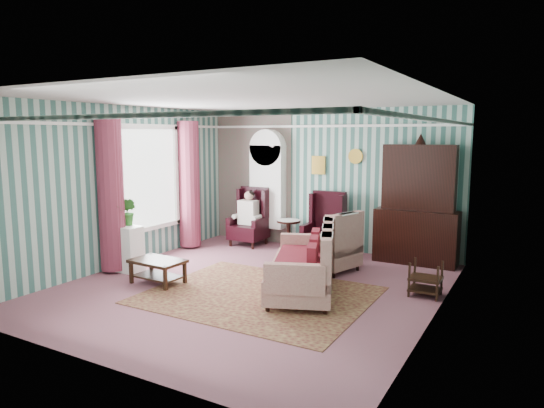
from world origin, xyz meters
The scene contains 17 objects.
floor centered at (0.00, 0.00, 0.00)m, with size 6.00×6.00×0.00m, color #874E5A.
room_shell centered at (-0.62, 0.18, 2.01)m, with size 5.53×6.02×2.91m.
bookcase centered at (-1.35, 2.84, 1.12)m, with size 0.80×0.28×2.24m, color silver.
dresser_hutch centered at (1.90, 2.72, 1.18)m, with size 1.50×0.56×2.36m, color black.
wingback_left centered at (-1.60, 2.45, 0.62)m, with size 0.76×0.80×1.25m, color black.
wingback_right centered at (0.15, 2.45, 0.62)m, with size 0.76×0.80×1.25m, color black.
seated_woman centered at (-1.60, 2.45, 0.59)m, with size 0.44×0.40×1.18m, color beige, non-canonical shape.
round_side_table centered at (-0.70, 2.60, 0.30)m, with size 0.50×0.50×0.60m, color black.
nest_table centered at (2.47, 0.90, 0.27)m, with size 0.45×0.38×0.54m, color black.
plant_stand centered at (-2.40, -0.30, 0.40)m, with size 0.55×0.35×0.80m, color silver.
rug centered at (0.30, -0.30, 0.01)m, with size 3.20×2.60×0.01m, color #481D18.
sofa centered at (0.78, 0.18, 0.46)m, with size 2.08×0.94×0.93m, color beige.
floral_armchair centered at (0.72, 1.50, 0.45)m, with size 0.88×0.88×0.90m, color #C3B797.
coffee_table centered at (-1.42, -0.58, 0.20)m, with size 0.85×0.55×0.39m, color black.
potted_plant_a centered at (-2.47, -0.40, 0.99)m, with size 0.35×0.30×0.38m, color #214C17.
potted_plant_b centered at (-2.38, -0.22, 1.04)m, with size 0.27×0.22×0.49m, color #22571B.
potted_plant_c centered at (-2.43, -0.22, 0.98)m, with size 0.20×0.20×0.36m, color #24531A.
Camera 1 is at (3.89, -6.27, 2.38)m, focal length 32.00 mm.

